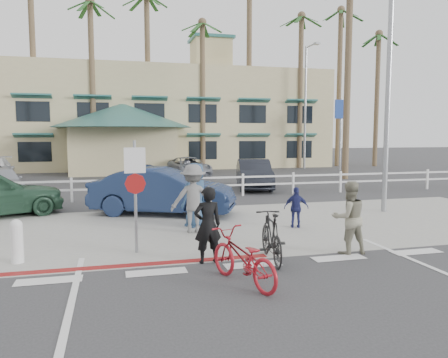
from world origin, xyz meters
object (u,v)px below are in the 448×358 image
object	(u,v)px
bike_red	(243,258)
car_white_sedan	(163,191)
bike_black	(271,236)
sign_post	(135,191)

from	to	relation	value
bike_red	car_white_sedan	xyz separation A→B (m)	(-0.60, 7.41, 0.30)
bike_black	car_white_sedan	xyz separation A→B (m)	(-1.62, 6.16, 0.25)
bike_red	bike_black	size ratio (longest dim) A/B	1.04
bike_black	car_white_sedan	world-z (taller)	car_white_sedan
sign_post	bike_red	distance (m)	3.34
sign_post	car_white_sedan	xyz separation A→B (m)	(1.15, 4.73, -0.65)
bike_red	car_white_sedan	distance (m)	7.44
bike_red	bike_black	world-z (taller)	bike_black
sign_post	bike_red	bearing A→B (deg)	-56.82
car_white_sedan	sign_post	bearing A→B (deg)	-170.11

